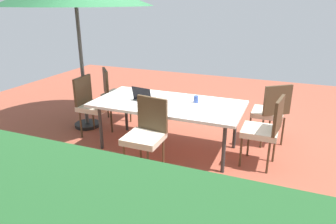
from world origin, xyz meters
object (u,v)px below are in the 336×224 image
(dining_table, at_px, (168,105))
(chair_east, at_px, (92,103))
(chair_southeast, at_px, (115,92))
(cup, at_px, (196,99))
(chair_southwest, at_px, (270,110))
(laptop, at_px, (144,97))
(chair_west, at_px, (265,128))
(chair_north, at_px, (146,132))

(dining_table, distance_m, chair_east, 1.36)
(chair_southeast, height_order, cup, chair_southeast)
(chair_southeast, bearing_deg, dining_table, -158.78)
(chair_southeast, distance_m, chair_southwest, 2.74)
(dining_table, bearing_deg, laptop, 4.87)
(chair_west, distance_m, cup, 1.04)
(chair_southeast, height_order, chair_west, same)
(chair_north, xyz_separation_m, chair_southwest, (-1.39, -1.47, 0.00))
(chair_east, distance_m, chair_north, 1.54)
(chair_east, height_order, chair_southwest, same)
(dining_table, height_order, chair_north, chair_north)
(dining_table, relative_size, chair_east, 2.20)
(chair_east, distance_m, chair_southwest, 2.84)
(chair_southwest, height_order, laptop, chair_southwest)
(dining_table, relative_size, chair_southeast, 2.20)
(chair_southwest, height_order, chair_west, same)
(dining_table, bearing_deg, chair_southwest, -151.48)
(chair_east, relative_size, chair_southeast, 1.00)
(chair_north, relative_size, chair_west, 1.00)
(chair_east, relative_size, chair_southwest, 1.00)
(dining_table, bearing_deg, chair_east, -0.68)
(laptop, xyz_separation_m, cup, (-0.74, -0.19, 0.00))
(chair_southeast, bearing_deg, cup, -148.80)
(chair_east, height_order, laptop, chair_east)
(chair_north, bearing_deg, laptop, 125.44)
(chair_southwest, bearing_deg, chair_north, 9.61)
(chair_east, xyz_separation_m, chair_north, (-1.35, 0.73, 0.00))
(chair_west, bearing_deg, cup, -91.22)
(chair_west, bearing_deg, chair_north, -54.94)
(chair_north, height_order, chair_west, same)
(chair_east, bearing_deg, dining_table, -92.42)
(dining_table, relative_size, chair_north, 2.20)
(dining_table, height_order, chair_east, chair_east)
(chair_west, distance_m, laptop, 1.76)
(chair_west, bearing_deg, chair_southeast, -97.23)
(chair_east, height_order, chair_west, same)
(chair_north, relative_size, laptop, 2.77)
(chair_north, height_order, chair_southwest, same)
(chair_north, xyz_separation_m, laptop, (0.36, -0.69, 0.23))
(chair_east, distance_m, chair_west, 2.73)
(chair_southwest, xyz_separation_m, chair_west, (0.01, 0.75, 0.00))
(chair_west, height_order, laptop, chair_west)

